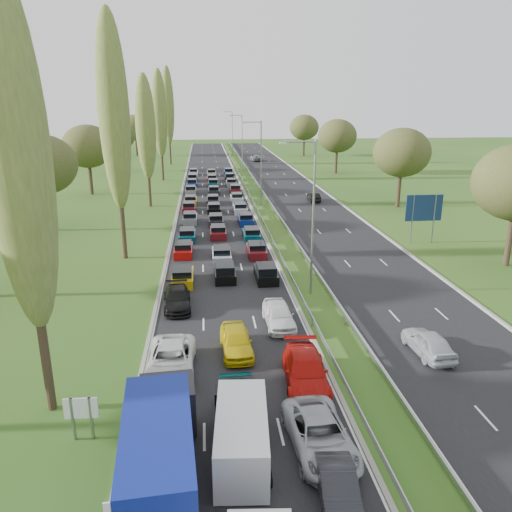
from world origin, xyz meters
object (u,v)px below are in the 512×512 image
white_van_rear (241,432)px  info_sign (81,413)px  blue_lorry (161,450)px  direction_sign (424,210)px  near_car_3 (177,299)px  near_car_2 (171,360)px

white_van_rear → info_sign: (-6.99, 1.80, 0.25)m
blue_lorry → direction_sign: direction_sign is taller
near_car_3 → info_sign: 15.10m
blue_lorry → info_sign: (-3.81, 3.63, -0.58)m
white_van_rear → blue_lorry: bearing=-145.6°
near_car_2 → near_car_3: 9.31m
near_car_3 → white_van_rear: 16.84m
near_car_3 → white_van_rear: bearing=-81.2°
near_car_2 → info_sign: (-3.61, -5.37, 0.57)m
near_car_2 → info_sign: 6.49m
near_car_3 → direction_sign: bearing=27.9°
blue_lorry → white_van_rear: bearing=25.8°
blue_lorry → direction_sign: 41.86m
near_car_3 → info_sign: (-3.50, -14.68, 0.66)m
white_van_rear → direction_sign: size_ratio=1.05×
info_sign → direction_sign: bearing=46.1°
white_van_rear → direction_sign: (21.81, 31.71, 2.44)m
blue_lorry → direction_sign: bearing=49.2°
near_car_2 → info_sign: info_sign is taller
white_van_rear → direction_sign: 38.57m
near_car_3 → white_van_rear: size_ratio=0.87×
near_car_3 → direction_sign: (25.30, 15.24, 2.86)m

